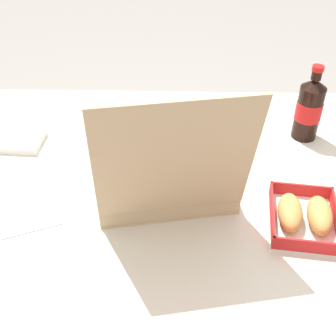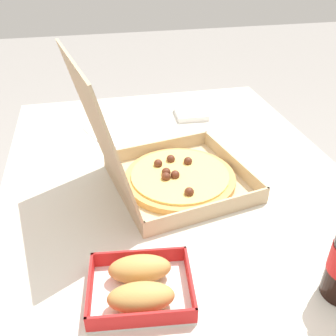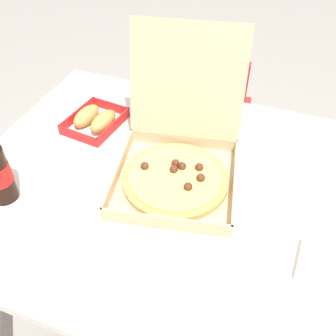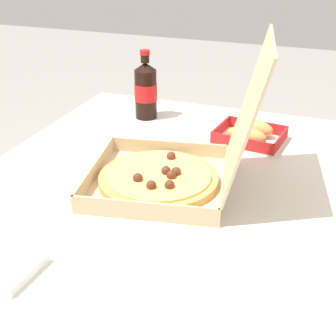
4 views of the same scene
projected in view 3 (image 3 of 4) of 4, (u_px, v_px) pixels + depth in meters
ground_plane at (178, 310)px, 1.56m from camera, size 10.00×10.00×0.00m
dining_table at (182, 204)px, 1.10m from camera, size 1.24×0.94×0.74m
chair at (203, 116)px, 1.75m from camera, size 0.43×0.43×0.83m
pizza_box_open at (177, 162)px, 1.05m from camera, size 0.40×0.46×0.37m
bread_side_box at (95, 120)px, 1.23m from camera, size 0.17×0.21×0.06m
paper_menu at (307, 178)px, 1.07m from camera, size 0.25×0.22×0.00m
napkin_pile at (323, 266)px, 0.85m from camera, size 0.12×0.12×0.02m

